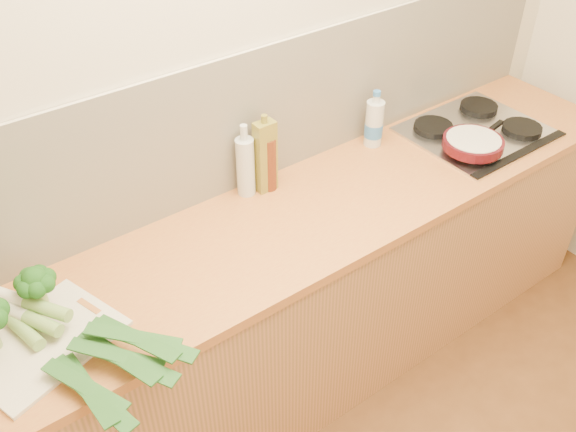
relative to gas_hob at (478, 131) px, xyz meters
name	(u,v)px	position (x,y,z in m)	size (l,w,h in m)	color
room_shell	(243,122)	(-1.02, 0.29, 0.26)	(3.50, 3.50, 3.50)	beige
counter	(290,306)	(-1.02, 0.00, -0.46)	(3.20, 0.62, 0.90)	#B8794C
gas_hob	(478,131)	(0.00, 0.00, 0.00)	(0.58, 0.50, 0.04)	silver
chopping_board	(43,342)	(-1.95, -0.03, -0.01)	(0.42, 0.31, 0.01)	#ECE6CD
broccoli_right	(36,282)	(-1.90, 0.09, 0.11)	(0.12, 0.12, 0.17)	#90AC64
leek_front	(38,344)	(-1.97, -0.06, 0.02)	(0.20, 0.69, 0.04)	white
leek_mid	(65,334)	(-1.89, -0.08, 0.04)	(0.33, 0.58, 0.04)	white
leek_back	(68,316)	(-1.86, -0.04, 0.06)	(0.40, 0.61, 0.04)	white
skillet	(473,143)	(-0.16, -0.10, 0.05)	(0.36, 0.25, 0.04)	#440B13
oil_tin	(265,156)	(-0.98, 0.22, 0.13)	(0.08, 0.05, 0.32)	olive
glass_bottle	(245,166)	(-1.05, 0.24, 0.11)	(0.07, 0.07, 0.30)	silver
amber_bottle	(268,163)	(-0.97, 0.21, 0.10)	(0.06, 0.06, 0.27)	#5E2812
water_bottle	(374,124)	(-0.43, 0.21, 0.08)	(0.08, 0.08, 0.23)	silver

